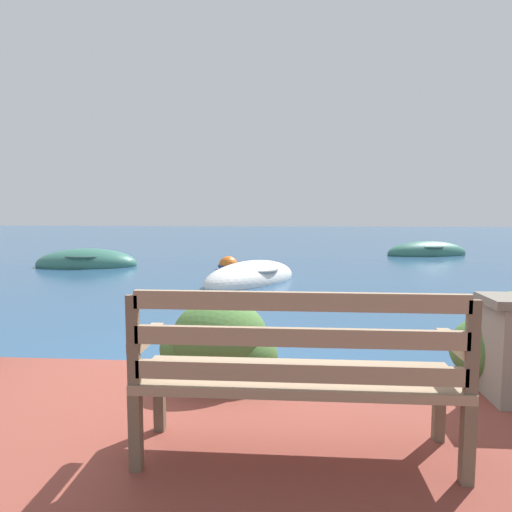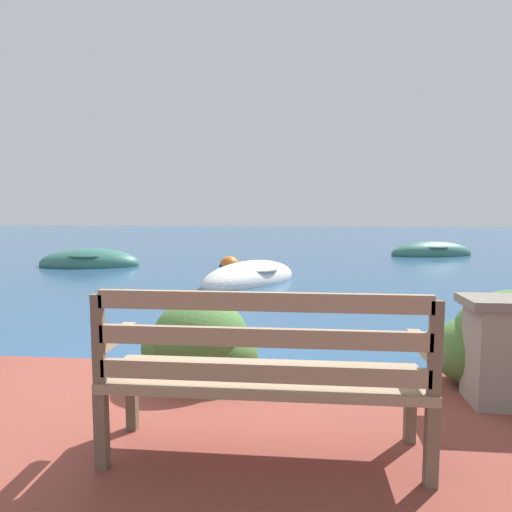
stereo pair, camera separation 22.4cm
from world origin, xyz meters
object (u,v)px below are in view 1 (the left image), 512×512
Objects in this scene: rowboat_far at (427,253)px; mooring_buoy at (228,266)px; rowboat_nearest at (251,279)px; rowboat_mid at (87,264)px; park_bench at (297,370)px.

rowboat_far is 7.56m from mooring_buoy.
mooring_buoy is at bearing -128.39° from rowboat_nearest.
rowboat_mid is 3.95m from mooring_buoy.
rowboat_mid is (-4.71, 2.38, 0.01)m from rowboat_nearest.
rowboat_far is (4.65, 13.62, -0.63)m from park_bench.
rowboat_mid is at bearing 175.78° from mooring_buoy.
rowboat_far is 5.42× the size of mooring_buoy.
mooring_buoy is (-0.77, 2.08, 0.02)m from rowboat_nearest.
mooring_buoy is at bearing -160.49° from rowboat_far.
rowboat_nearest is 2.22m from mooring_buoy.
mooring_buoy is (-1.64, 9.40, -0.62)m from park_bench.
rowboat_mid reaches higher than rowboat_far.
rowboat_far reaches higher than rowboat_nearest.
park_bench is at bearing 38.15° from rowboat_nearest.
rowboat_far is at bearing 170.21° from rowboat_nearest.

